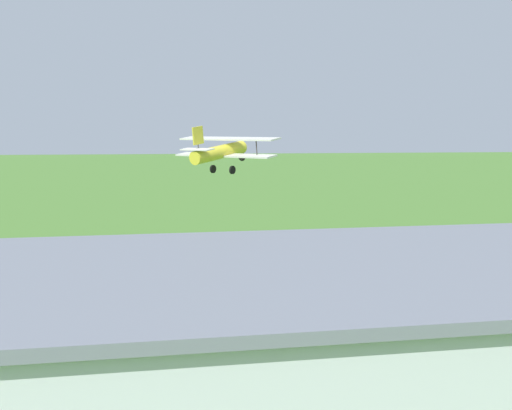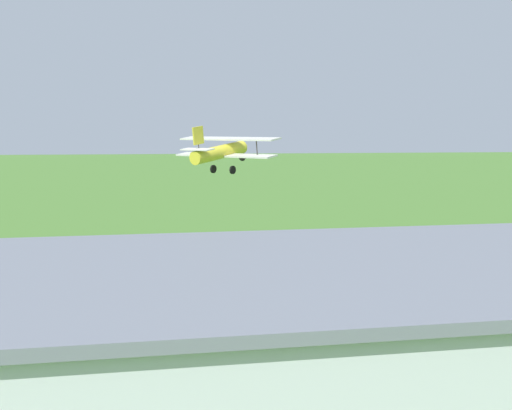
{
  "view_description": "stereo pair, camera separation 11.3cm",
  "coord_description": "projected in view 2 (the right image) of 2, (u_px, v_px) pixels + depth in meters",
  "views": [
    {
      "loc": [
        8.74,
        60.42,
        10.26
      ],
      "look_at": [
        2.34,
        15.42,
        5.13
      ],
      "focal_mm": 49.24,
      "sensor_mm": 36.0,
      "label": 1
    },
    {
      "loc": [
        8.63,
        60.44,
        10.26
      ],
      "look_at": [
        2.34,
        15.42,
        5.13
      ],
      "focal_mm": 49.24,
      "sensor_mm": 36.0,
      "label": 2
    }
  ],
  "objects": [
    {
      "name": "person_beside_truck",
      "position": [
        79.0,
        288.0,
        41.32
      ],
      "size": [
        0.43,
        0.43,
        1.52
      ],
      "color": "#33723F",
      "rests_on": "ground_plane"
    },
    {
      "name": "hangar",
      "position": [
        403.0,
        333.0,
        25.6
      ],
      "size": [
        40.11,
        18.1,
        5.47
      ],
      "color": "silver",
      "rests_on": "ground_plane"
    },
    {
      "name": "person_near_hangar_door",
      "position": [
        3.0,
        300.0,
        38.1
      ],
      "size": [
        0.47,
        0.47,
        1.66
      ],
      "color": "navy",
      "rests_on": "ground_plane"
    },
    {
      "name": "biplane",
      "position": [
        222.0,
        151.0,
        53.61
      ],
      "size": [
        7.73,
        7.54,
        3.66
      ],
      "color": "yellow"
    },
    {
      "name": "ground_plane",
      "position": [
        258.0,
        243.0,
        61.82
      ],
      "size": [
        400.0,
        400.0,
        0.0
      ],
      "primitive_type": "plane",
      "color": "#47752D"
    }
  ]
}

